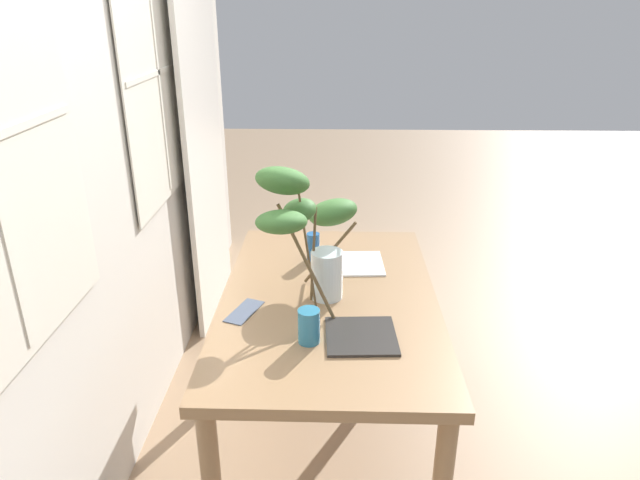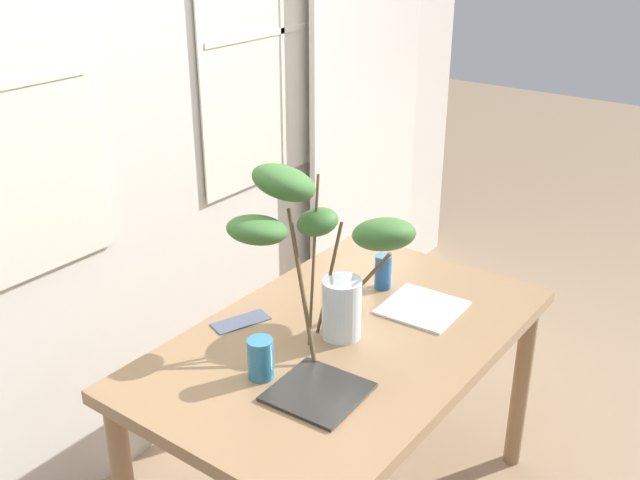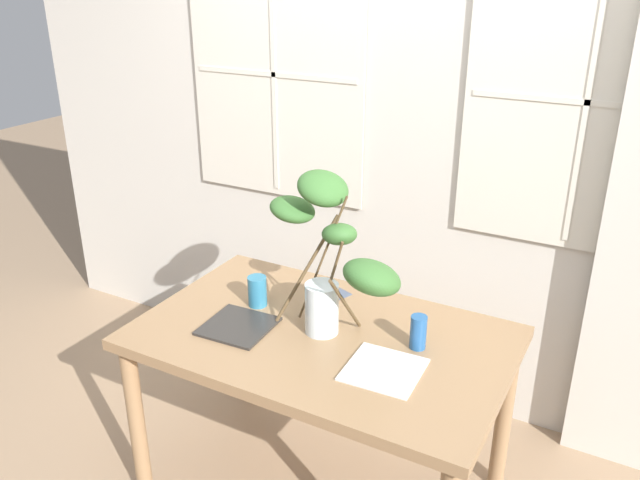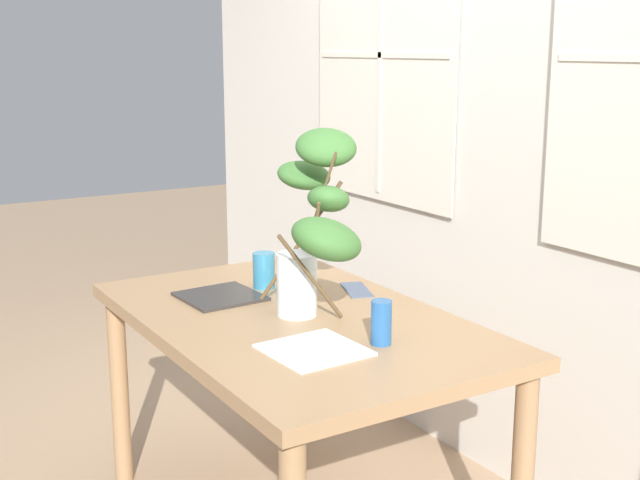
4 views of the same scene
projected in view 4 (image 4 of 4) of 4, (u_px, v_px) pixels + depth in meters
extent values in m
cube|color=beige|center=(516.00, 86.00, 3.03)|extent=(4.65, 0.12, 2.97)
cube|color=silver|center=(382.00, 55.00, 3.58)|extent=(0.91, 0.01, 1.18)
cube|color=silver|center=(381.00, 55.00, 3.58)|extent=(0.98, 0.01, 1.25)
cube|color=silver|center=(380.00, 55.00, 3.58)|extent=(0.02, 0.01, 1.18)
cube|color=silver|center=(380.00, 55.00, 3.58)|extent=(0.91, 0.01, 0.02)
cube|color=#93704C|center=(295.00, 323.00, 2.73)|extent=(1.43, 0.89, 0.04)
cylinder|color=#93704C|center=(120.00, 391.00, 3.16)|extent=(0.07, 0.07, 0.73)
cylinder|color=#93704C|center=(297.00, 353.00, 3.55)|extent=(0.07, 0.07, 0.73)
cylinder|color=silver|center=(297.00, 284.00, 2.71)|extent=(0.13, 0.13, 0.20)
cylinder|color=silver|center=(297.00, 304.00, 2.72)|extent=(0.12, 0.12, 0.07)
cylinder|color=brown|center=(313.00, 256.00, 2.71)|extent=(0.12, 0.03, 0.37)
ellipsoid|color=#38662D|center=(328.00, 199.00, 2.69)|extent=(0.16, 0.16, 0.13)
cylinder|color=brown|center=(312.00, 229.00, 2.75)|extent=(0.17, 0.10, 0.52)
ellipsoid|color=#38662D|center=(326.00, 147.00, 2.77)|extent=(0.29, 0.29, 0.19)
cylinder|color=brown|center=(301.00, 241.00, 2.82)|extent=(0.18, 0.24, 0.41)
ellipsoid|color=#38662D|center=(304.00, 175.00, 2.90)|extent=(0.27, 0.26, 0.14)
cylinder|color=brown|center=(311.00, 277.00, 2.60)|extent=(0.03, 0.22, 0.29)
ellipsoid|color=#38662D|center=(326.00, 239.00, 2.48)|extent=(0.24, 0.25, 0.20)
cylinder|color=teal|center=(264.00, 270.00, 3.03)|extent=(0.08, 0.08, 0.13)
cylinder|color=#235693|center=(381.00, 322.00, 2.45)|extent=(0.06, 0.06, 0.13)
cube|color=#2D2B28|center=(220.00, 296.00, 2.92)|extent=(0.27, 0.27, 0.01)
cube|color=white|center=(314.00, 350.00, 2.40)|extent=(0.27, 0.27, 0.01)
cube|color=#4C566B|center=(357.00, 290.00, 3.01)|extent=(0.21, 0.14, 0.00)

